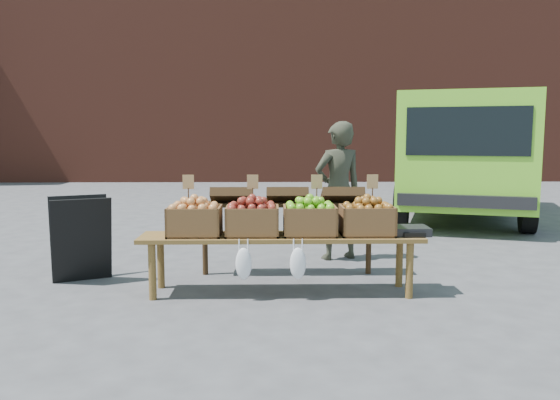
{
  "coord_description": "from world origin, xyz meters",
  "views": [
    {
      "loc": [
        0.22,
        -4.7,
        1.53
      ],
      "look_at": [
        0.33,
        0.96,
        0.85
      ],
      "focal_mm": 35.0,
      "sensor_mm": 36.0,
      "label": 1
    }
  ],
  "objects_px": {
    "delivery_van": "(462,158)",
    "crate_russet_pears": "(252,221)",
    "vendor": "(338,191)",
    "chalkboard_sign": "(81,238)",
    "display_bench": "(281,264)",
    "back_table": "(287,228)",
    "crate_green_apples": "(367,220)",
    "crate_golden_apples": "(195,221)",
    "crate_red_apples": "(310,221)",
    "weighing_scale": "(410,230)"
  },
  "relations": [
    {
      "from": "delivery_van",
      "to": "back_table",
      "type": "height_order",
      "value": "delivery_van"
    },
    {
      "from": "delivery_van",
      "to": "crate_red_apples",
      "type": "bearing_deg",
      "value": -104.82
    },
    {
      "from": "vendor",
      "to": "crate_golden_apples",
      "type": "relative_size",
      "value": 3.38
    },
    {
      "from": "crate_golden_apples",
      "to": "crate_russet_pears",
      "type": "xyz_separation_m",
      "value": [
        0.55,
        0.0,
        0.0
      ]
    },
    {
      "from": "delivery_van",
      "to": "crate_green_apples",
      "type": "height_order",
      "value": "delivery_van"
    },
    {
      "from": "delivery_van",
      "to": "weighing_scale",
      "type": "bearing_deg",
      "value": -96.15
    },
    {
      "from": "delivery_van",
      "to": "crate_russet_pears",
      "type": "xyz_separation_m",
      "value": [
        -3.76,
        -4.94,
        -0.39
      ]
    },
    {
      "from": "delivery_van",
      "to": "vendor",
      "type": "relative_size",
      "value": 2.89
    },
    {
      "from": "vendor",
      "to": "crate_russet_pears",
      "type": "height_order",
      "value": "vendor"
    },
    {
      "from": "back_table",
      "to": "weighing_scale",
      "type": "bearing_deg",
      "value": -31.66
    },
    {
      "from": "display_bench",
      "to": "delivery_van",
      "type": "bearing_deg",
      "value": 54.79
    },
    {
      "from": "chalkboard_sign",
      "to": "crate_green_apples",
      "type": "relative_size",
      "value": 1.8
    },
    {
      "from": "crate_golden_apples",
      "to": "weighing_scale",
      "type": "height_order",
      "value": "crate_golden_apples"
    },
    {
      "from": "delivery_van",
      "to": "crate_red_apples",
      "type": "xyz_separation_m",
      "value": [
        -3.21,
        -4.94,
        -0.39
      ]
    },
    {
      "from": "chalkboard_sign",
      "to": "crate_golden_apples",
      "type": "bearing_deg",
      "value": -46.11
    },
    {
      "from": "back_table",
      "to": "crate_golden_apples",
      "type": "distance_m",
      "value": 1.17
    },
    {
      "from": "vendor",
      "to": "chalkboard_sign",
      "type": "xyz_separation_m",
      "value": [
        -2.83,
        -0.95,
        -0.4
      ]
    },
    {
      "from": "weighing_scale",
      "to": "vendor",
      "type": "bearing_deg",
      "value": 109.38
    },
    {
      "from": "crate_green_apples",
      "to": "display_bench",
      "type": "bearing_deg",
      "value": 180.0
    },
    {
      "from": "crate_russet_pears",
      "to": "crate_green_apples",
      "type": "height_order",
      "value": "same"
    },
    {
      "from": "delivery_van",
      "to": "weighing_scale",
      "type": "relative_size",
      "value": 14.39
    },
    {
      "from": "chalkboard_sign",
      "to": "weighing_scale",
      "type": "relative_size",
      "value": 2.65
    },
    {
      "from": "back_table",
      "to": "crate_golden_apples",
      "type": "relative_size",
      "value": 4.2
    },
    {
      "from": "delivery_van",
      "to": "display_bench",
      "type": "distance_m",
      "value": 6.1
    },
    {
      "from": "vendor",
      "to": "crate_russet_pears",
      "type": "relative_size",
      "value": 3.38
    },
    {
      "from": "crate_red_apples",
      "to": "back_table",
      "type": "bearing_deg",
      "value": 104.97
    },
    {
      "from": "weighing_scale",
      "to": "crate_russet_pears",
      "type": "bearing_deg",
      "value": 180.0
    },
    {
      "from": "delivery_van",
      "to": "crate_red_apples",
      "type": "distance_m",
      "value": 5.91
    },
    {
      "from": "crate_golden_apples",
      "to": "weighing_scale",
      "type": "distance_m",
      "value": 2.08
    },
    {
      "from": "crate_golden_apples",
      "to": "crate_red_apples",
      "type": "xyz_separation_m",
      "value": [
        1.1,
        0.0,
        0.0
      ]
    },
    {
      "from": "display_bench",
      "to": "crate_russet_pears",
      "type": "distance_m",
      "value": 0.51
    },
    {
      "from": "display_bench",
      "to": "crate_russet_pears",
      "type": "height_order",
      "value": "crate_russet_pears"
    },
    {
      "from": "delivery_van",
      "to": "crate_russet_pears",
      "type": "bearing_deg",
      "value": -109.08
    },
    {
      "from": "crate_red_apples",
      "to": "weighing_scale",
      "type": "distance_m",
      "value": 0.98
    },
    {
      "from": "back_table",
      "to": "display_bench",
      "type": "distance_m",
      "value": 0.76
    },
    {
      "from": "chalkboard_sign",
      "to": "weighing_scale",
      "type": "height_order",
      "value": "chalkboard_sign"
    },
    {
      "from": "back_table",
      "to": "crate_russet_pears",
      "type": "xyz_separation_m",
      "value": [
        -0.36,
        -0.72,
        0.19
      ]
    },
    {
      "from": "back_table",
      "to": "display_bench",
      "type": "height_order",
      "value": "back_table"
    },
    {
      "from": "vendor",
      "to": "crate_golden_apples",
      "type": "xyz_separation_m",
      "value": [
        -1.56,
        -1.46,
        -0.14
      ]
    },
    {
      "from": "back_table",
      "to": "crate_green_apples",
      "type": "bearing_deg",
      "value": -44.12
    },
    {
      "from": "display_bench",
      "to": "crate_russet_pears",
      "type": "bearing_deg",
      "value": 180.0
    },
    {
      "from": "crate_golden_apples",
      "to": "weighing_scale",
      "type": "bearing_deg",
      "value": 0.0
    },
    {
      "from": "crate_green_apples",
      "to": "crate_golden_apples",
      "type": "bearing_deg",
      "value": 180.0
    },
    {
      "from": "crate_golden_apples",
      "to": "display_bench",
      "type": "bearing_deg",
      "value": 0.0
    },
    {
      "from": "delivery_van",
      "to": "display_bench",
      "type": "xyz_separation_m",
      "value": [
        -3.49,
        -4.94,
        -0.81
      ]
    },
    {
      "from": "delivery_van",
      "to": "crate_golden_apples",
      "type": "bearing_deg",
      "value": -112.91
    },
    {
      "from": "chalkboard_sign",
      "to": "display_bench",
      "type": "distance_m",
      "value": 2.16
    },
    {
      "from": "crate_red_apples",
      "to": "crate_green_apples",
      "type": "relative_size",
      "value": 1.0
    },
    {
      "from": "display_bench",
      "to": "weighing_scale",
      "type": "xyz_separation_m",
      "value": [
        1.25,
        0.0,
        0.33
      ]
    },
    {
      "from": "display_bench",
      "to": "crate_red_apples",
      "type": "bearing_deg",
      "value": 0.0
    }
  ]
}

